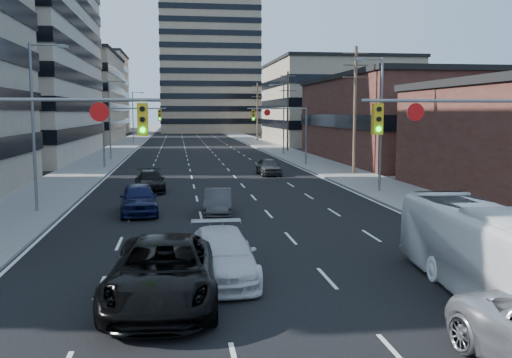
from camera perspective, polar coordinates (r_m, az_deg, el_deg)
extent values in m
cube|color=black|center=(141.69, -6.71, 4.42)|extent=(18.00, 300.00, 0.02)
cube|color=slate|center=(141.91, -11.37, 4.36)|extent=(5.00, 300.00, 0.15)
cube|color=slate|center=(142.39, -2.06, 4.50)|extent=(5.00, 300.00, 0.15)
cube|color=gray|center=(113.55, -18.74, 7.61)|extent=(20.00, 30.00, 16.00)
cube|color=#472119|center=(67.21, 15.84, 5.64)|extent=(20.00, 30.00, 9.00)
cube|color=gray|center=(103.42, 7.86, 7.47)|extent=(22.00, 28.00, 14.00)
cube|color=gray|center=(163.52, -4.83, 14.92)|extent=(26.00, 26.00, 58.00)
cube|color=#ADA089|center=(153.68, -17.44, 8.06)|extent=(24.00, 24.00, 20.00)
cube|color=gray|center=(145.81, 6.02, 6.84)|extent=(22.00, 22.00, 12.00)
cylinder|color=slate|center=(19.92, -19.00, 7.51)|extent=(6.50, 0.12, 0.12)
cube|color=gold|center=(19.59, -11.26, 5.86)|extent=(0.35, 0.28, 1.10)
cylinder|color=black|center=(19.43, -11.32, 6.89)|extent=(0.18, 0.06, 0.18)
cylinder|color=black|center=(19.43, -11.29, 5.86)|extent=(0.18, 0.06, 0.18)
cylinder|color=#0CE526|center=(19.44, -11.27, 4.83)|extent=(0.18, 0.06, 0.18)
cylinder|color=white|center=(19.69, -15.38, 6.49)|extent=(0.64, 0.06, 0.64)
cylinder|color=slate|center=(21.84, 18.69, 7.42)|extent=(6.50, 0.12, 0.12)
cube|color=gold|center=(20.79, 12.04, 5.88)|extent=(0.35, 0.28, 1.10)
cylinder|color=black|center=(20.64, 12.22, 6.85)|extent=(0.18, 0.06, 0.18)
cylinder|color=black|center=(20.64, 12.20, 5.87)|extent=(0.18, 0.06, 0.18)
cylinder|color=#0CE526|center=(20.65, 12.17, 4.90)|extent=(0.18, 0.06, 0.18)
cylinder|color=white|center=(21.28, 15.66, 6.47)|extent=(0.64, 0.06, 0.64)
cylinder|color=slate|center=(57.04, -15.01, 4.02)|extent=(0.18, 0.18, 6.00)
cylinder|color=slate|center=(56.70, -12.06, 6.92)|extent=(6.00, 0.12, 0.12)
cube|color=gold|center=(56.58, -9.61, 6.32)|extent=(0.35, 0.28, 1.10)
cylinder|color=black|center=(56.42, -9.62, 6.67)|extent=(0.18, 0.06, 0.18)
cylinder|color=black|center=(56.42, -9.61, 6.32)|extent=(0.18, 0.06, 0.18)
cylinder|color=#0CE526|center=(56.42, -9.60, 5.96)|extent=(0.18, 0.06, 0.18)
cylinder|color=white|center=(56.61, -11.04, 6.54)|extent=(0.64, 0.06, 0.64)
cylinder|color=slate|center=(58.07, 5.03, 4.27)|extent=(0.18, 0.18, 6.00)
cylinder|color=slate|center=(57.43, 2.12, 7.06)|extent=(6.00, 0.12, 0.12)
cube|color=gold|center=(57.06, -0.27, 6.41)|extent=(0.35, 0.28, 1.10)
cylinder|color=black|center=(56.90, -0.25, 6.76)|extent=(0.18, 0.06, 0.18)
cylinder|color=black|center=(56.90, -0.25, 6.41)|extent=(0.18, 0.06, 0.18)
cylinder|color=#0CE526|center=(56.90, -0.25, 6.06)|extent=(0.18, 0.06, 0.18)
cylinder|color=white|center=(57.23, 1.13, 6.66)|extent=(0.64, 0.06, 0.64)
cylinder|color=#4C3D2D|center=(49.92, 9.86, 6.68)|extent=(0.28, 0.28, 11.00)
cube|color=#4C3D2D|center=(50.17, 9.98, 12.29)|extent=(2.20, 0.10, 0.10)
cube|color=#4C3D2D|center=(50.08, 9.95, 11.15)|extent=(2.20, 0.10, 0.10)
cube|color=#4C3D2D|center=(50.01, 9.93, 10.01)|extent=(2.20, 0.10, 0.10)
cylinder|color=#4C3D2D|center=(79.02, 3.19, 6.72)|extent=(0.28, 0.28, 11.00)
cube|color=#4C3D2D|center=(79.18, 3.22, 10.26)|extent=(2.20, 0.10, 0.10)
cube|color=#4C3D2D|center=(79.13, 3.21, 9.54)|extent=(2.20, 0.10, 0.10)
cube|color=#4C3D2D|center=(79.08, 3.21, 8.82)|extent=(2.20, 0.10, 0.10)
cylinder|color=#4C3D2D|center=(108.62, 0.13, 6.70)|extent=(0.28, 0.28, 11.00)
cube|color=#4C3D2D|center=(108.74, 0.13, 9.28)|extent=(2.20, 0.10, 0.10)
cube|color=#4C3D2D|center=(108.69, 0.13, 8.76)|extent=(2.20, 0.10, 0.10)
cube|color=#4C3D2D|center=(108.66, 0.13, 8.23)|extent=(2.20, 0.10, 0.10)
cylinder|color=slate|center=(32.45, -21.38, 4.64)|extent=(0.16, 0.16, 9.00)
cylinder|color=slate|center=(32.44, -20.14, 12.48)|extent=(1.80, 0.10, 0.10)
cube|color=slate|center=(32.27, -18.71, 12.43)|extent=(0.50, 0.22, 0.14)
cylinder|color=slate|center=(66.98, -14.42, 5.68)|extent=(0.16, 0.16, 9.00)
cylinder|color=slate|center=(66.98, -13.76, 9.46)|extent=(1.80, 0.10, 0.10)
cube|color=slate|center=(66.90, -13.06, 9.42)|extent=(0.50, 0.22, 0.14)
cylinder|color=slate|center=(101.84, -12.20, 5.99)|extent=(0.16, 0.16, 9.00)
cylinder|color=slate|center=(101.83, -11.75, 8.48)|extent=(1.80, 0.10, 0.10)
cube|color=slate|center=(101.78, -11.30, 8.45)|extent=(0.50, 0.22, 0.14)
cylinder|color=slate|center=(38.97, 12.38, 5.20)|extent=(0.16, 0.16, 9.00)
cylinder|color=slate|center=(38.82, 11.27, 11.72)|extent=(1.80, 0.10, 0.10)
cube|color=slate|center=(38.56, 10.12, 11.66)|extent=(0.50, 0.22, 0.14)
cylinder|color=slate|center=(72.82, 2.78, 5.94)|extent=(0.16, 0.16, 9.00)
cylinder|color=slate|center=(72.74, 2.09, 9.41)|extent=(1.80, 0.10, 0.10)
cube|color=slate|center=(72.60, 1.46, 9.35)|extent=(0.50, 0.22, 0.14)
imported|color=black|center=(16.47, -9.22, -9.17)|extent=(3.38, 6.69, 1.81)
imported|color=silver|center=(18.73, -3.49, -7.59)|extent=(2.17, 5.33, 1.55)
imported|color=white|center=(17.79, 22.81, -6.96)|extent=(2.81, 9.79, 2.70)
imported|color=#0D1236|center=(30.98, -11.64, -1.95)|extent=(2.30, 4.95, 1.64)
imported|color=#323234|center=(30.33, -3.85, -2.28)|extent=(1.75, 4.21, 1.35)
imported|color=black|center=(39.74, -10.57, -0.22)|extent=(2.35, 5.03, 1.42)
imported|color=#343437|center=(49.39, 1.26, 1.24)|extent=(1.90, 4.37, 1.47)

